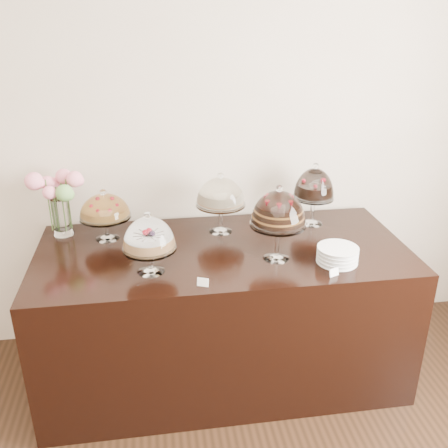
{
  "coord_description": "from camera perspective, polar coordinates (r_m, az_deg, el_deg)",
  "views": [
    {
      "loc": [
        -0.05,
        -0.19,
        2.23
      ],
      "look_at": [
        0.34,
        2.4,
        1.08
      ],
      "focal_mm": 40.0,
      "sensor_mm": 36.0,
      "label": 1
    }
  ],
  "objects": [
    {
      "name": "plate_stack",
      "position": [
        2.86,
        12.83,
        -3.49
      ],
      "size": [
        0.22,
        0.22,
        0.09
      ],
      "color": "white",
      "rests_on": "display_counter"
    },
    {
      "name": "display_counter",
      "position": [
        3.2,
        -0.13,
        -10.03
      ],
      "size": [
        2.2,
        1.0,
        0.9
      ],
      "primitive_type": "cube",
      "color": "black",
      "rests_on": "ground"
    },
    {
      "name": "price_card_left",
      "position": [
        2.58,
        -2.43,
        -6.66
      ],
      "size": [
        0.06,
        0.04,
        0.04
      ],
      "primitive_type": "cube",
      "rotation": [
        -0.21,
        0.0,
        -0.39
      ],
      "color": "white",
      "rests_on": "display_counter"
    },
    {
      "name": "cake_stand_choco_layer",
      "position": [
        2.75,
        6.23,
        1.48
      ],
      "size": [
        0.31,
        0.31,
        0.44
      ],
      "color": "white",
      "rests_on": "display_counter"
    },
    {
      "name": "flower_vase",
      "position": [
        3.21,
        -18.5,
        3.22
      ],
      "size": [
        0.33,
        0.28,
        0.43
      ],
      "color": "white",
      "rests_on": "display_counter"
    },
    {
      "name": "price_card_right",
      "position": [
        2.74,
        12.47,
        -5.4
      ],
      "size": [
        0.06,
        0.04,
        0.04
      ],
      "primitive_type": "cube",
      "rotation": [
        -0.21,
        0.0,
        0.4
      ],
      "color": "white",
      "rests_on": "display_counter"
    },
    {
      "name": "cake_stand_cheesecake",
      "position": [
        3.1,
        -0.4,
        3.45
      ],
      "size": [
        0.31,
        0.31,
        0.39
      ],
      "color": "white",
      "rests_on": "display_counter"
    },
    {
      "name": "wall_back",
      "position": [
        3.27,
        -7.64,
        10.63
      ],
      "size": [
        5.0,
        0.04,
        3.0
      ],
      "primitive_type": "cube",
      "color": "beige",
      "rests_on": "ground"
    },
    {
      "name": "cake_stand_dark_choco",
      "position": [
        3.27,
        10.26,
        4.27
      ],
      "size": [
        0.27,
        0.27,
        0.41
      ],
      "color": "white",
      "rests_on": "display_counter"
    },
    {
      "name": "cake_stand_sugar_sponge",
      "position": [
        2.66,
        -8.59,
        -1.43
      ],
      "size": [
        0.29,
        0.29,
        0.35
      ],
      "color": "white",
      "rests_on": "display_counter"
    },
    {
      "name": "cake_stand_fruit_tart",
      "position": [
        3.1,
        -13.49,
        1.75
      ],
      "size": [
        0.31,
        0.31,
        0.32
      ],
      "color": "white",
      "rests_on": "display_counter"
    }
  ]
}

